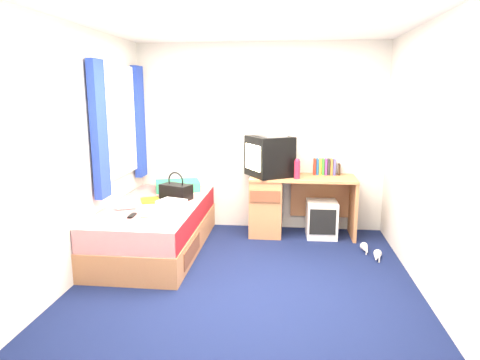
# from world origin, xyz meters

# --- Properties ---
(ground) EXTENTS (3.40, 3.40, 0.00)m
(ground) POSITION_xyz_m (0.00, 0.00, 0.00)
(ground) COLOR #0C1438
(ground) RESTS_ON ground
(room_shell) EXTENTS (3.40, 3.40, 3.40)m
(room_shell) POSITION_xyz_m (0.00, 0.00, 1.45)
(room_shell) COLOR white
(room_shell) RESTS_ON ground
(bed) EXTENTS (1.01, 2.00, 0.54)m
(bed) POSITION_xyz_m (-1.10, 0.70, 0.27)
(bed) COLOR tan
(bed) RESTS_ON ground
(pillow) EXTENTS (0.63, 0.51, 0.12)m
(pillow) POSITION_xyz_m (-1.02, 1.40, 0.60)
(pillow) COLOR teal
(pillow) RESTS_ON bed
(desk) EXTENTS (1.30, 0.55, 0.75)m
(desk) POSITION_xyz_m (0.29, 1.44, 0.41)
(desk) COLOR tan
(desk) RESTS_ON ground
(storage_cube) EXTENTS (0.38, 0.38, 0.46)m
(storage_cube) POSITION_xyz_m (0.81, 1.37, 0.23)
(storage_cube) COLOR white
(storage_cube) RESTS_ON ground
(crt_tv) EXTENTS (0.65, 0.67, 0.50)m
(crt_tv) POSITION_xyz_m (0.14, 1.44, 1.00)
(crt_tv) COLOR black
(crt_tv) RESTS_ON desk
(vcr) EXTENTS (0.43, 0.47, 0.07)m
(vcr) POSITION_xyz_m (0.15, 1.44, 1.28)
(vcr) COLOR silver
(vcr) RESTS_ON crt_tv
(book_row) EXTENTS (0.27, 0.13, 0.20)m
(book_row) POSITION_xyz_m (0.84, 1.60, 0.85)
(book_row) COLOR maroon
(book_row) RESTS_ON desk
(picture_frame) EXTENTS (0.02, 0.12, 0.14)m
(picture_frame) POSITION_xyz_m (1.02, 1.61, 0.82)
(picture_frame) COLOR black
(picture_frame) RESTS_ON desk
(pink_water_bottle) EXTENTS (0.09, 0.09, 0.22)m
(pink_water_bottle) POSITION_xyz_m (0.49, 1.28, 0.86)
(pink_water_bottle) COLOR red
(pink_water_bottle) RESTS_ON desk
(aerosol_can) EXTENTS (0.06, 0.06, 0.19)m
(aerosol_can) POSITION_xyz_m (0.46, 1.43, 0.85)
(aerosol_can) COLOR white
(aerosol_can) RESTS_ON desk
(handbag) EXTENTS (0.41, 0.32, 0.33)m
(handbag) POSITION_xyz_m (-0.92, 0.94, 0.64)
(handbag) COLOR black
(handbag) RESTS_ON bed
(towel) EXTENTS (0.33, 0.30, 0.09)m
(towel) POSITION_xyz_m (-0.87, 0.54, 0.58)
(towel) COLOR silver
(towel) RESTS_ON bed
(magazine) EXTENTS (0.30, 0.34, 0.01)m
(magazine) POSITION_xyz_m (-1.20, 0.83, 0.55)
(magazine) COLOR yellow
(magazine) RESTS_ON bed
(water_bottle) EXTENTS (0.21, 0.14, 0.07)m
(water_bottle) POSITION_xyz_m (-1.34, 0.43, 0.58)
(water_bottle) COLOR silver
(water_bottle) RESTS_ON bed
(colour_swatch_fan) EXTENTS (0.22, 0.08, 0.01)m
(colour_swatch_fan) POSITION_xyz_m (-0.97, 0.17, 0.55)
(colour_swatch_fan) COLOR yellow
(colour_swatch_fan) RESTS_ON bed
(remote_control) EXTENTS (0.06, 0.16, 0.02)m
(remote_control) POSITION_xyz_m (-1.18, 0.19, 0.55)
(remote_control) COLOR black
(remote_control) RESTS_ON bed
(window_assembly) EXTENTS (0.11, 1.42, 1.40)m
(window_assembly) POSITION_xyz_m (-1.55, 0.90, 1.42)
(window_assembly) COLOR silver
(window_assembly) RESTS_ON room_shell
(white_heels) EXTENTS (0.20, 0.44, 0.09)m
(white_heels) POSITION_xyz_m (1.31, 0.75, 0.04)
(white_heels) COLOR white
(white_heels) RESTS_ON ground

